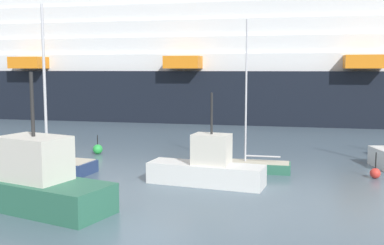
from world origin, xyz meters
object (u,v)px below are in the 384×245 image
(sailboat_2, at_px, (251,165))
(channel_buoy_0, at_px, (98,149))
(fishing_boat_0, at_px, (207,168))
(cruise_ship, at_px, (126,64))
(sailboat_3, at_px, (40,163))
(channel_buoy_2, at_px, (213,152))
(channel_buoy_1, at_px, (375,173))
(fishing_boat_2, at_px, (31,183))

(sailboat_2, bearing_deg, channel_buoy_0, -16.66)
(channel_buoy_0, bearing_deg, fishing_boat_0, -39.95)
(sailboat_2, bearing_deg, cruise_ship, -57.71)
(sailboat_3, bearing_deg, channel_buoy_2, 40.14)
(sailboat_2, distance_m, channel_buoy_2, 4.36)
(sailboat_2, distance_m, channel_buoy_1, 6.39)
(sailboat_2, xyz_separation_m, channel_buoy_1, (6.37, -0.55, -0.11))
(channel_buoy_2, bearing_deg, channel_buoy_1, -24.67)
(sailboat_2, bearing_deg, fishing_boat_2, 46.42)
(sailboat_2, relative_size, fishing_boat_0, 1.40)
(sailboat_2, bearing_deg, channel_buoy_2, -51.28)
(fishing_boat_0, distance_m, cruise_ship, 34.76)
(sailboat_2, bearing_deg, sailboat_3, 11.40)
(sailboat_3, relative_size, fishing_boat_2, 1.18)
(sailboat_3, bearing_deg, fishing_boat_0, 0.76)
(sailboat_3, xyz_separation_m, channel_buoy_2, (8.98, 5.25, -0.07))
(fishing_boat_2, xyz_separation_m, channel_buoy_2, (6.02, 11.66, -0.65))
(fishing_boat_0, height_order, cruise_ship, cruise_ship)
(sailboat_2, xyz_separation_m, sailboat_3, (-11.53, -1.71, 0.06))
(fishing_boat_0, bearing_deg, cruise_ship, 124.35)
(channel_buoy_1, bearing_deg, cruise_ship, 127.67)
(fishing_boat_0, bearing_deg, sailboat_2, 68.69)
(fishing_boat_0, distance_m, channel_buoy_2, 6.81)
(sailboat_2, height_order, sailboat_3, sailboat_3)
(channel_buoy_1, bearing_deg, sailboat_3, -176.31)
(fishing_boat_2, bearing_deg, channel_buoy_1, 45.74)
(sailboat_2, height_order, channel_buoy_0, sailboat_2)
(channel_buoy_1, xyz_separation_m, channel_buoy_2, (-8.91, 4.09, 0.10))
(sailboat_2, distance_m, channel_buoy_0, 10.85)
(fishing_boat_0, relative_size, channel_buoy_0, 4.69)
(channel_buoy_2, bearing_deg, sailboat_2, -54.25)
(sailboat_3, distance_m, channel_buoy_1, 17.93)
(fishing_boat_2, distance_m, channel_buoy_2, 13.14)
(fishing_boat_0, xyz_separation_m, fishing_boat_2, (-6.56, -4.89, 0.20))
(sailboat_2, height_order, fishing_boat_2, sailboat_2)
(fishing_boat_0, bearing_deg, channel_buoy_0, 150.65)
(fishing_boat_0, xyz_separation_m, channel_buoy_0, (-8.21, 6.87, -0.51))
(channel_buoy_0, bearing_deg, cruise_ship, 102.90)
(fishing_boat_0, height_order, fishing_boat_2, fishing_boat_2)
(fishing_boat_2, height_order, cruise_ship, cruise_ship)
(channel_buoy_2, distance_m, cruise_ship, 28.61)
(channel_buoy_2, bearing_deg, sailboat_3, -149.69)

